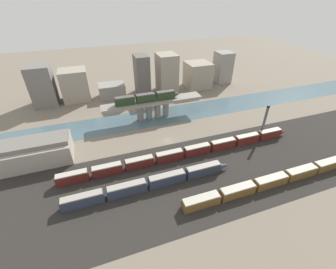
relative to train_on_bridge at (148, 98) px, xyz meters
The scene contains 17 objects.
ground_plane 25.34m from the train_on_bridge, 83.60° to the right, with size 400.00×400.00×0.00m, color #756B5B.
railbed_yard 47.87m from the train_on_bridge, 86.90° to the right, with size 280.00×42.00×0.01m, color #282623.
river_water 11.90m from the train_on_bridge, ahead, with size 320.00×18.30×0.01m, color #47606B.
bridge 5.21m from the train_on_bridge, ahead, with size 51.04×7.22×9.60m.
train_on_bridge is the anchor object (origin of this frame).
train_yard_near 66.53m from the train_on_bridge, 63.94° to the right, with size 69.19×3.19×3.60m.
train_yard_mid 49.07m from the train_on_bridge, 104.00° to the right, with size 59.16×2.75×4.11m.
train_yard_far 37.04m from the train_on_bridge, 80.51° to the right, with size 97.93×2.66×4.17m.
warehouse_building 53.29m from the train_on_bridge, 159.38° to the right, with size 25.31×13.51×9.62m.
signal_tower 55.19m from the train_on_bridge, 36.50° to the right, with size 1.08×1.08×15.49m.
city_block_far_left 62.30m from the train_on_bridge, 144.94° to the left, with size 12.37×13.55×22.52m, color slate.
city_block_left 50.19m from the train_on_bridge, 133.17° to the left, with size 15.00×13.21×18.11m, color gray.
city_block_center 37.43m from the train_on_bridge, 112.51° to the left, with size 15.38×10.75×8.07m, color gray.
city_block_right 33.93m from the train_on_bridge, 81.04° to the left, with size 8.05×11.39×23.51m, color #605B56.
city_block_far_right 37.88m from the train_on_bridge, 56.72° to the left, with size 11.58×13.50×23.38m, color gray.
city_block_tall 53.10m from the train_on_bridge, 36.71° to the left, with size 15.34×15.15×16.19m, color gray.
city_block_low 71.26m from the train_on_bridge, 28.61° to the left, with size 10.19×11.05×20.66m, color gray.
Camera 1 is at (-26.58, -77.12, 57.75)m, focal length 24.00 mm.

